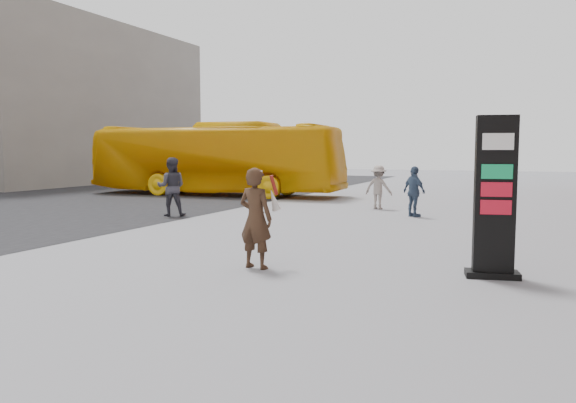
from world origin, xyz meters
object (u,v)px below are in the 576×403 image
at_px(info_pylon, 495,197).
at_px(pedestrian_a, 171,187).
at_px(bus, 216,159).
at_px(woman, 256,217).
at_px(pedestrian_c, 414,192).
at_px(pedestrian_b, 378,187).

xyz_separation_m(info_pylon, pedestrian_a, (-9.90, 5.08, -0.40)).
bearing_deg(pedestrian_a, bus, -96.93).
height_order(woman, pedestrian_c, woman).
bearing_deg(pedestrian_a, pedestrian_b, -167.35).
bearing_deg(bus, pedestrian_c, -119.43).
distance_m(bus, pedestrian_b, 9.07).
bearing_deg(woman, pedestrian_b, -79.25).
bearing_deg(info_pylon, pedestrian_c, 97.93).
relative_size(woman, pedestrian_b, 1.16).
relative_size(woman, bus, 0.15).
distance_m(woman, pedestrian_c, 8.90).
relative_size(info_pylon, pedestrian_b, 1.72).
bearing_deg(woman, bus, -48.76).
distance_m(woman, pedestrian_a, 8.45).
height_order(bus, pedestrian_b, bus).
relative_size(info_pylon, pedestrian_c, 1.68).
bearing_deg(pedestrian_c, info_pylon, 147.72).
height_order(bus, pedestrian_c, bus).
xyz_separation_m(woman, pedestrian_a, (-5.98, 5.97, 0.01)).
xyz_separation_m(pedestrian_a, pedestrian_b, (5.50, 4.70, -0.16)).
distance_m(pedestrian_b, pedestrian_c, 2.45).
height_order(info_pylon, pedestrian_a, info_pylon).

